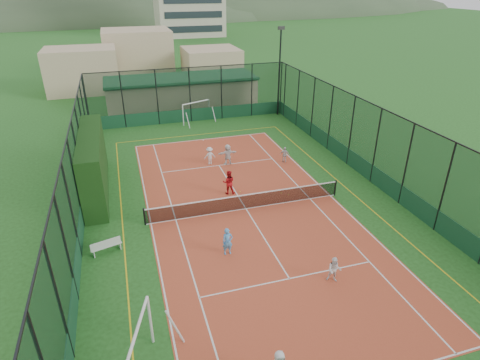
# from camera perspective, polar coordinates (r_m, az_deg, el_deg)

# --- Properties ---
(ground) EXTENTS (300.00, 300.00, 0.00)m
(ground) POSITION_cam_1_polar(r_m,az_deg,el_deg) (23.50, 0.86, -4.14)
(ground) COLOR #224F1B
(ground) RESTS_ON ground
(court_slab) EXTENTS (11.17, 23.97, 0.01)m
(court_slab) POSITION_cam_1_polar(r_m,az_deg,el_deg) (23.49, 0.86, -4.13)
(court_slab) COLOR #B34127
(court_slab) RESTS_ON ground
(tennis_net) EXTENTS (11.67, 0.12, 1.06)m
(tennis_net) POSITION_cam_1_polar(r_m,az_deg,el_deg) (23.23, 0.87, -3.02)
(tennis_net) COLOR black
(tennis_net) RESTS_ON ground
(perimeter_fence) EXTENTS (18.12, 34.12, 5.00)m
(perimeter_fence) POSITION_cam_1_polar(r_m,az_deg,el_deg) (22.32, 0.90, 1.38)
(perimeter_fence) COLOR black
(perimeter_fence) RESTS_ON ground
(floodlight_ne) EXTENTS (0.60, 0.26, 8.25)m
(floodlight_ne) POSITION_cam_1_polar(r_m,az_deg,el_deg) (39.55, 5.61, 14.98)
(floodlight_ne) COLOR black
(floodlight_ne) RESTS_ON ground
(clubhouse) EXTENTS (15.20, 7.20, 3.15)m
(clubhouse) POSITION_cam_1_polar(r_m,az_deg,el_deg) (42.97, -8.31, 12.27)
(clubhouse) COLOR tan
(clubhouse) RESTS_ON ground
(distant_hills) EXTENTS (200.00, 60.00, 24.00)m
(distant_hills) POSITION_cam_1_polar(r_m,az_deg,el_deg) (169.75, -15.96, 21.62)
(distant_hills) COLOR #384C33
(distant_hills) RESTS_ON ground
(hedge_left) EXTENTS (1.27, 8.48, 3.71)m
(hedge_left) POSITION_cam_1_polar(r_m,az_deg,el_deg) (26.33, -20.10, 2.21)
(hedge_left) COLOR black
(hedge_left) RESTS_ON ground
(white_bench) EXTENTS (1.51, 0.78, 0.82)m
(white_bench) POSITION_cam_1_polar(r_m,az_deg,el_deg) (20.85, -18.50, -8.80)
(white_bench) COLOR white
(white_bench) RESTS_ON ground
(futsal_goal_near) EXTENTS (3.51, 1.95, 2.17)m
(futsal_goal_near) POSITION_cam_1_polar(r_m,az_deg,el_deg) (14.49, -14.09, -23.39)
(futsal_goal_near) COLOR white
(futsal_goal_near) RESTS_ON ground
(futsal_goal_far) EXTENTS (3.10, 1.96, 1.93)m
(futsal_goal_far) POSITION_cam_1_polar(r_m,az_deg,el_deg) (37.99, -6.22, 9.54)
(futsal_goal_far) COLOR white
(futsal_goal_far) RESTS_ON ground
(child_near_mid) EXTENTS (0.52, 0.35, 1.41)m
(child_near_mid) POSITION_cam_1_polar(r_m,az_deg,el_deg) (19.53, -1.78, -8.74)
(child_near_mid) COLOR #4F9EE1
(child_near_mid) RESTS_ON court_slab
(child_near_right) EXTENTS (0.75, 0.70, 1.23)m
(child_near_right) POSITION_cam_1_polar(r_m,az_deg,el_deg) (18.47, 13.26, -12.31)
(child_near_right) COLOR white
(child_near_right) RESTS_ON court_slab
(child_far_left) EXTENTS (0.88, 0.54, 1.31)m
(child_far_left) POSITION_cam_1_polar(r_m,az_deg,el_deg) (28.98, -4.35, 3.47)
(child_far_left) COLOR silver
(child_far_left) RESTS_ON court_slab
(child_far_right) EXTENTS (0.74, 0.59, 1.18)m
(child_far_right) POSITION_cam_1_polar(r_m,az_deg,el_deg) (29.40, 6.38, 3.59)
(child_far_right) COLOR silver
(child_far_right) RESTS_ON court_slab
(child_far_back) EXTENTS (1.41, 0.47, 1.51)m
(child_far_back) POSITION_cam_1_polar(r_m,az_deg,el_deg) (28.88, -1.75, 3.67)
(child_far_back) COLOR white
(child_far_back) RESTS_ON court_slab
(coach) EXTENTS (0.87, 0.75, 1.55)m
(coach) POSITION_cam_1_polar(r_m,az_deg,el_deg) (24.80, -1.63, -0.32)
(coach) COLOR red
(coach) RESTS_ON court_slab
(tennis_balls) EXTENTS (5.64, 1.31, 0.07)m
(tennis_balls) POSITION_cam_1_polar(r_m,az_deg,el_deg) (24.74, 0.38, -2.33)
(tennis_balls) COLOR #CCE033
(tennis_balls) RESTS_ON court_slab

